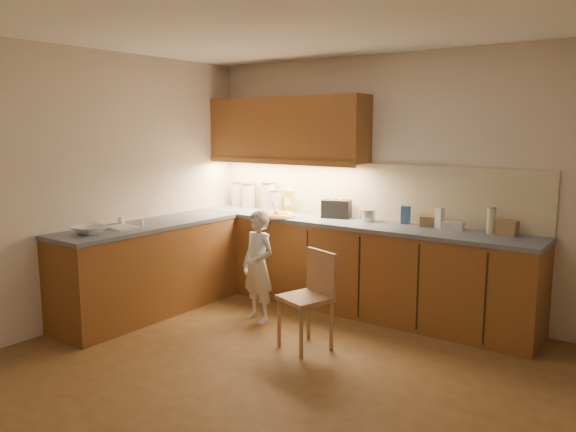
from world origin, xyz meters
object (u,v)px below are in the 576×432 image
(wooden_chair, at_px, (311,292))
(pizza_on_board, at_px, (275,215))
(child, at_px, (258,266))
(toaster, at_px, (336,209))
(oil_jug, at_px, (289,201))

(wooden_chair, bearing_deg, pizza_on_board, 159.15)
(child, height_order, toaster, toaster)
(pizza_on_board, height_order, wooden_chair, pizza_on_board)
(pizza_on_board, distance_m, oil_jug, 0.37)
(wooden_chair, distance_m, toaster, 1.42)
(toaster, bearing_deg, pizza_on_board, -167.33)
(pizza_on_board, height_order, oil_jug, oil_jug)
(wooden_chair, bearing_deg, child, -178.75)
(pizza_on_board, relative_size, oil_jug, 1.55)
(wooden_chair, relative_size, toaster, 2.50)
(pizza_on_board, relative_size, wooden_chair, 0.54)
(toaster, bearing_deg, child, -123.78)
(wooden_chair, xyz_separation_m, toaster, (-0.49, 1.22, 0.53))
(child, height_order, oil_jug, oil_jug)
(pizza_on_board, height_order, toaster, toaster)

